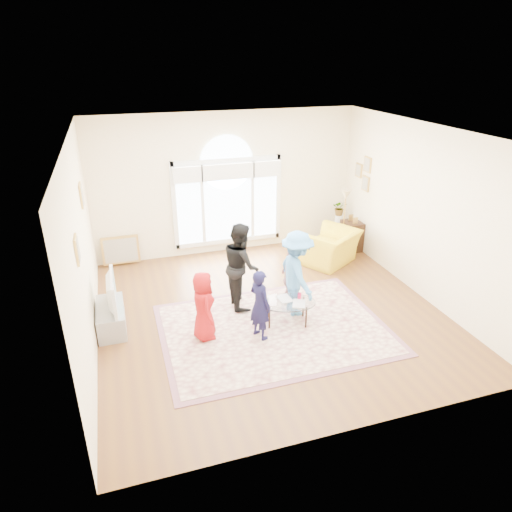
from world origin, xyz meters
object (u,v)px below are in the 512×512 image
object	(u,v)px
tv_console	(111,318)
area_rug	(274,329)
armchair	(330,247)
television	(108,292)
coffee_table	(287,303)

from	to	relation	value
tv_console	area_rug	bearing A→B (deg)	-18.35
armchair	television	bearing A→B (deg)	-16.63
television	armchair	size ratio (longest dim) A/B	0.84
tv_console	armchair	distance (m)	4.89
tv_console	armchair	size ratio (longest dim) A/B	0.86
television	armchair	distance (m)	4.89
area_rug	coffee_table	distance (m)	0.50
television	coffee_table	world-z (taller)	television
tv_console	television	size ratio (longest dim) A/B	1.02
television	area_rug	bearing A→B (deg)	-18.40
coffee_table	armchair	world-z (taller)	armchair
area_rug	armchair	distance (m)	3.03
area_rug	tv_console	bearing A→B (deg)	161.65
tv_console	coffee_table	bearing A→B (deg)	-14.34
area_rug	armchair	bearing A→B (deg)	46.27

